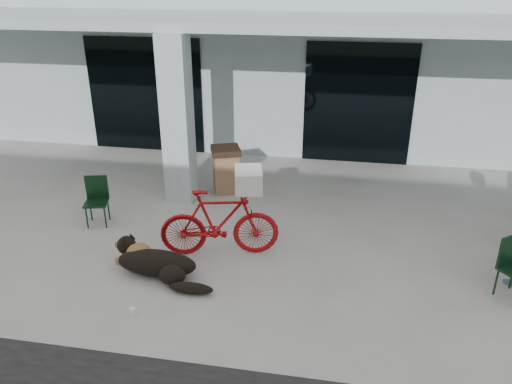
% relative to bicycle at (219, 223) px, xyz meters
% --- Properties ---
extents(ground, '(80.00, 80.00, 0.00)m').
position_rel_bicycle_xyz_m(ground, '(0.27, -0.40, -0.55)').
color(ground, '#B4B1AA').
rests_on(ground, ground).
extents(building, '(22.00, 7.00, 4.50)m').
position_rel_bicycle_xyz_m(building, '(0.27, 8.10, 1.70)').
color(building, '#B0C1C8').
rests_on(building, ground).
extents(storefront_glass_left, '(2.80, 0.06, 2.70)m').
position_rel_bicycle_xyz_m(storefront_glass_left, '(-2.93, 4.58, 0.80)').
color(storefront_glass_left, black).
rests_on(storefront_glass_left, ground).
extents(storefront_glass_right, '(2.40, 0.06, 2.70)m').
position_rel_bicycle_xyz_m(storefront_glass_right, '(2.07, 4.58, 0.80)').
color(storefront_glass_right, black).
rests_on(storefront_glass_right, ground).
extents(column, '(0.50, 0.50, 3.12)m').
position_rel_bicycle_xyz_m(column, '(-1.23, 1.90, 1.01)').
color(column, '#B0C1C8').
rests_on(column, ground).
extents(overhang, '(22.00, 2.80, 0.18)m').
position_rel_bicycle_xyz_m(overhang, '(0.27, 3.20, 2.66)').
color(overhang, '#B0C1C8').
rests_on(overhang, column).
extents(bicycle, '(1.90, 0.90, 1.10)m').
position_rel_bicycle_xyz_m(bicycle, '(0.00, 0.00, 0.00)').
color(bicycle, '#A10C11').
rests_on(bicycle, ground).
extents(laundry_basket, '(0.51, 0.61, 0.32)m').
position_rel_bicycle_xyz_m(laundry_basket, '(0.44, 0.10, 0.71)').
color(laundry_basket, white).
rests_on(laundry_basket, bicycle).
extents(dog, '(1.44, 0.95, 0.46)m').
position_rel_bicycle_xyz_m(dog, '(-0.76, -0.75, -0.32)').
color(dog, black).
rests_on(dog, ground).
extents(cup_near_dog, '(0.09, 0.09, 0.09)m').
position_rel_bicycle_xyz_m(cup_near_dog, '(-0.76, -1.68, -0.50)').
color(cup_near_dog, white).
rests_on(cup_near_dog, ground).
extents(cafe_chair_near, '(0.48, 0.50, 0.85)m').
position_rel_bicycle_xyz_m(cafe_chair_near, '(-2.35, 0.60, -0.13)').
color(cafe_chair_near, '#11321B').
rests_on(cafe_chair_near, ground).
extents(trash_receptacle, '(0.70, 0.70, 0.92)m').
position_rel_bicycle_xyz_m(trash_receptacle, '(-0.46, 2.40, -0.09)').
color(trash_receptacle, '#856245').
rests_on(trash_receptacle, ground).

